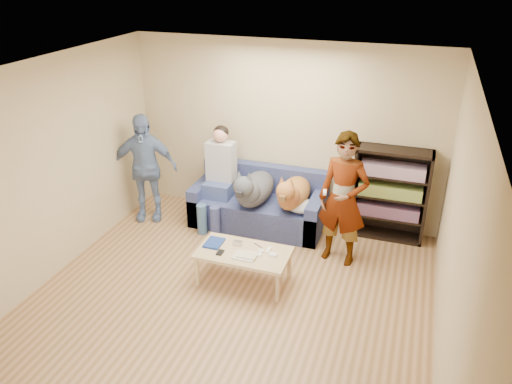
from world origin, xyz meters
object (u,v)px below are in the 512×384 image
(camera_silver, at_px, (238,243))
(dog_gray, at_px, (253,189))
(person_standing_left, at_px, (144,168))
(dog_tan, at_px, (292,193))
(bookshelf, at_px, (390,192))
(notebook_blue, at_px, (214,243))
(coffee_table, at_px, (244,255))
(person_standing_right, at_px, (343,200))
(person_seated, at_px, (219,173))
(sofa, at_px, (260,206))

(camera_silver, xyz_separation_m, dog_gray, (-0.17, 1.09, 0.21))
(person_standing_left, xyz_separation_m, camera_silver, (1.80, -0.96, -0.36))
(dog_tan, distance_m, bookshelf, 1.33)
(bookshelf, bearing_deg, dog_tan, -163.17)
(notebook_blue, bearing_deg, coffee_table, -7.13)
(notebook_blue, distance_m, coffee_table, 0.41)
(person_standing_right, bearing_deg, dog_tan, 160.02)
(notebook_blue, xyz_separation_m, person_seated, (-0.45, 1.27, 0.34))
(sofa, height_order, coffee_table, sofa)
(sofa, bearing_deg, person_standing_left, -167.55)
(notebook_blue, xyz_separation_m, coffee_table, (0.40, -0.05, -0.06))
(dog_gray, bearing_deg, bookshelf, 14.51)
(notebook_blue, relative_size, dog_tan, 0.22)
(notebook_blue, bearing_deg, sofa, 85.08)
(dog_gray, xyz_separation_m, dog_tan, (0.54, 0.08, -0.02))
(person_standing_right, distance_m, coffee_table, 1.41)
(coffee_table, relative_size, bookshelf, 0.85)
(person_standing_left, xyz_separation_m, bookshelf, (3.44, 0.60, -0.13))
(sofa, height_order, person_seated, person_seated)
(camera_silver, distance_m, bookshelf, 2.27)
(dog_gray, relative_size, bookshelf, 0.98)
(bookshelf, bearing_deg, person_standing_left, -170.17)
(person_standing_right, relative_size, person_seated, 1.18)
(person_standing_left, bearing_deg, camera_silver, -46.88)
(person_standing_left, bearing_deg, person_seated, -6.34)
(person_standing_left, distance_m, coffee_table, 2.25)
(person_seated, relative_size, dog_gray, 1.16)
(notebook_blue, height_order, sofa, sofa)
(notebook_blue, height_order, dog_tan, dog_tan)
(person_seated, bearing_deg, sofa, 12.44)
(person_standing_right, bearing_deg, bookshelf, 67.69)
(dog_tan, bearing_deg, person_standing_left, -174.44)
(dog_gray, xyz_separation_m, coffee_table, (0.29, -1.21, -0.29))
(person_seated, relative_size, coffee_table, 1.34)
(person_standing_left, relative_size, coffee_table, 1.47)
(notebook_blue, distance_m, person_seated, 1.39)
(sofa, bearing_deg, dog_gray, -93.30)
(person_standing_right, relative_size, notebook_blue, 6.65)
(person_standing_right, bearing_deg, person_standing_left, -174.54)
(camera_silver, bearing_deg, person_seated, 121.50)
(person_standing_left, distance_m, sofa, 1.76)
(person_standing_left, bearing_deg, bookshelf, -8.97)
(person_standing_right, distance_m, dog_gray, 1.36)
(notebook_blue, height_order, coffee_table, notebook_blue)
(camera_silver, height_order, sofa, sofa)
(dog_gray, bearing_deg, dog_tan, 8.83)
(notebook_blue, bearing_deg, person_seated, 109.71)
(person_seated, bearing_deg, person_standing_right, -13.87)
(person_seated, bearing_deg, bookshelf, 8.63)
(dog_tan, relative_size, coffee_table, 1.06)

